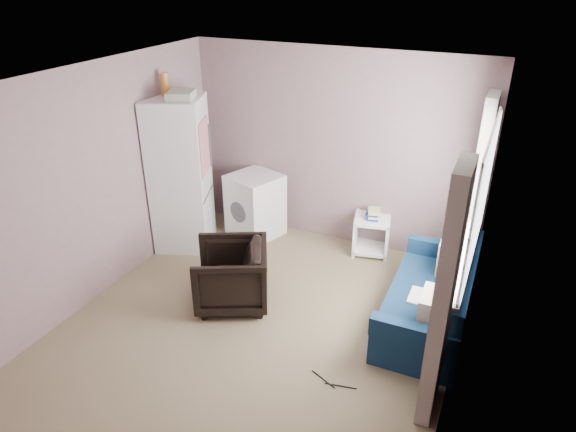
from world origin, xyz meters
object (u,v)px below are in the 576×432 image
object	(u,v)px
washing_machine	(255,204)
side_table	(372,232)
fridge	(180,174)
sofa	(433,302)
armchair	(231,272)

from	to	relation	value
washing_machine	side_table	world-z (taller)	washing_machine
fridge	sofa	size ratio (longest dim) A/B	1.28
fridge	washing_machine	size ratio (longest dim) A/B	2.59
armchair	washing_machine	size ratio (longest dim) A/B	0.90
armchair	side_table	xyz separation A→B (m)	(1.07, 1.70, -0.10)
fridge	sofa	bearing A→B (deg)	-28.11
side_table	armchair	bearing A→B (deg)	-122.29
sofa	side_table	bearing A→B (deg)	129.37
fridge	side_table	distance (m)	2.53
washing_machine	sofa	size ratio (longest dim) A/B	0.49
side_table	sofa	distance (m)	1.55
fridge	sofa	distance (m)	3.38
armchair	sofa	distance (m)	2.13
armchair	fridge	world-z (taller)	fridge
washing_machine	sofa	distance (m)	2.76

